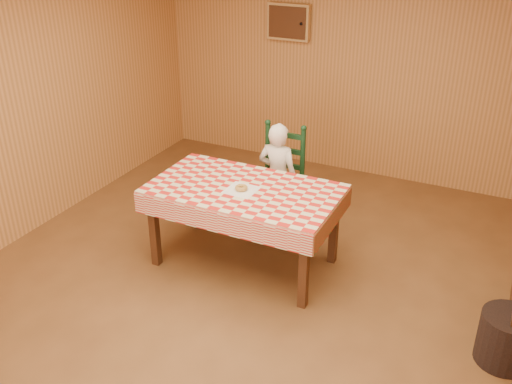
# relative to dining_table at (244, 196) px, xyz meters

# --- Properties ---
(ground) EXTENTS (6.00, 6.00, 0.00)m
(ground) POSITION_rel_dining_table_xyz_m (0.29, -0.55, -0.69)
(ground) COLOR brown
(ground) RESTS_ON ground
(cabin_walls) EXTENTS (5.10, 6.05, 2.65)m
(cabin_walls) POSITION_rel_dining_table_xyz_m (0.28, -0.02, 1.14)
(cabin_walls) COLOR #BF8045
(cabin_walls) RESTS_ON ground
(dining_table) EXTENTS (1.66, 0.96, 0.77)m
(dining_table) POSITION_rel_dining_table_xyz_m (0.00, 0.00, 0.00)
(dining_table) COLOR #462512
(dining_table) RESTS_ON ground
(ladder_chair) EXTENTS (0.44, 0.40, 1.08)m
(ladder_chair) POSITION_rel_dining_table_xyz_m (-0.00, 0.79, -0.18)
(ladder_chair) COLOR black
(ladder_chair) RESTS_ON ground
(seated_child) EXTENTS (0.41, 0.27, 1.12)m
(seated_child) POSITION_rel_dining_table_xyz_m (0.00, 0.73, -0.13)
(seated_child) COLOR white
(seated_child) RESTS_ON ground
(napkin) EXTENTS (0.27, 0.27, 0.00)m
(napkin) POSITION_rel_dining_table_xyz_m (0.00, -0.05, 0.08)
(napkin) COLOR white
(napkin) RESTS_ON dining_table
(donut) EXTENTS (0.13, 0.13, 0.04)m
(donut) POSITION_rel_dining_table_xyz_m (0.00, -0.05, 0.10)
(donut) COLOR #B68A41
(donut) RESTS_ON napkin
(storage_bin) EXTENTS (0.43, 0.43, 0.40)m
(storage_bin) POSITION_rel_dining_table_xyz_m (2.26, -0.33, -0.49)
(storage_bin) COLOR black
(storage_bin) RESTS_ON ground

